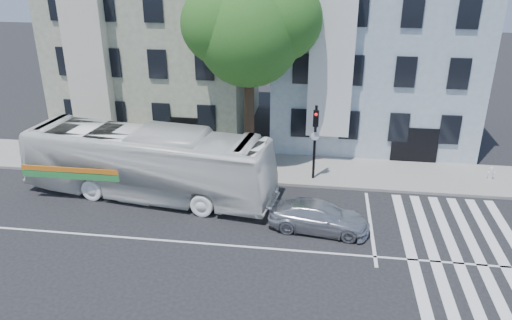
% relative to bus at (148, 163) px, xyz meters
% --- Properties ---
extents(ground, '(120.00, 120.00, 0.00)m').
position_rel_bus_xyz_m(ground, '(4.48, -4.10, -1.78)').
color(ground, black).
rests_on(ground, ground).
extents(sidewalk_far, '(80.00, 4.00, 0.15)m').
position_rel_bus_xyz_m(sidewalk_far, '(4.48, 3.90, -1.71)').
color(sidewalk_far, gray).
rests_on(sidewalk_far, ground).
extents(building_left, '(12.00, 10.00, 11.00)m').
position_rel_bus_xyz_m(building_left, '(-2.52, 10.90, 3.72)').
color(building_left, gray).
rests_on(building_left, ground).
extents(building_right, '(12.00, 10.00, 11.00)m').
position_rel_bus_xyz_m(building_right, '(11.48, 10.90, 3.72)').
color(building_right, '#98A6B5').
rests_on(building_right, ground).
extents(street_tree, '(7.30, 5.90, 11.10)m').
position_rel_bus_xyz_m(street_tree, '(4.54, 4.63, 6.05)').
color(street_tree, '#2D2116').
rests_on(street_tree, ground).
extents(bus, '(4.74, 13.09, 3.56)m').
position_rel_bus_xyz_m(bus, '(0.00, 0.00, 0.00)').
color(bus, white).
rests_on(bus, ground).
extents(sedan, '(2.37, 4.70, 1.31)m').
position_rel_bus_xyz_m(sedan, '(8.61, -2.25, -1.13)').
color(sedan, silver).
rests_on(sedan, ground).
extents(hedge, '(8.52, 2.26, 0.70)m').
position_rel_bus_xyz_m(hedge, '(-1.03, 2.70, -1.28)').
color(hedge, '#25621F').
rests_on(hedge, sidewalk_far).
extents(traffic_signal, '(0.44, 0.53, 4.23)m').
position_rel_bus_xyz_m(traffic_signal, '(8.20, 2.69, 0.95)').
color(traffic_signal, black).
rests_on(traffic_signal, ground).
extents(fire_hydrant, '(0.38, 0.23, 0.71)m').
position_rel_bus_xyz_m(fire_hydrant, '(17.68, 3.99, -1.27)').
color(fire_hydrant, silver).
rests_on(fire_hydrant, sidewalk_far).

